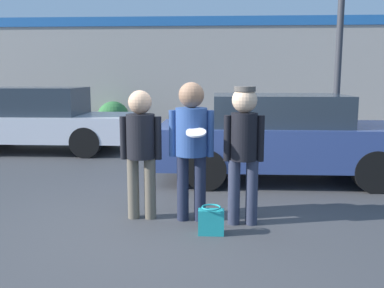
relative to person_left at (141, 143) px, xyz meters
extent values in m
plane|color=#3F3F42|center=(0.31, -0.24, -0.99)|extent=(56.00, 56.00, 0.00)
cube|color=#B2A89E|center=(0.31, 8.99, 0.88)|extent=(24.00, 0.18, 3.74)
cube|color=#2666B2|center=(0.31, 8.88, 2.60)|extent=(24.00, 0.04, 0.30)
cylinder|color=#665B4C|center=(-0.11, 0.00, -0.59)|extent=(0.15, 0.15, 0.80)
cylinder|color=#665B4C|center=(0.11, 0.00, -0.59)|extent=(0.15, 0.15, 0.80)
cylinder|color=black|center=(0.00, 0.00, 0.09)|extent=(0.36, 0.36, 0.57)
cylinder|color=black|center=(-0.22, 0.00, 0.07)|extent=(0.09, 0.09, 0.55)
cylinder|color=black|center=(0.22, 0.00, 0.07)|extent=(0.09, 0.09, 0.55)
sphere|color=tan|center=(0.00, 0.00, 0.52)|extent=(0.30, 0.30, 0.30)
cylinder|color=#1E2338|center=(0.54, -0.04, -0.57)|extent=(0.15, 0.15, 0.85)
cylinder|color=#1E2338|center=(0.76, -0.04, -0.57)|extent=(0.15, 0.15, 0.85)
cylinder|color=#2D4C8C|center=(0.65, -0.04, 0.16)|extent=(0.40, 0.40, 0.60)
cylinder|color=#2D4C8C|center=(0.41, -0.04, 0.14)|extent=(0.09, 0.09, 0.58)
cylinder|color=#2D4C8C|center=(0.89, -0.04, 0.14)|extent=(0.09, 0.09, 0.58)
sphere|color=#8C664C|center=(0.65, -0.04, 0.62)|extent=(0.32, 0.32, 0.32)
cylinder|color=silver|center=(0.72, -0.31, 0.19)|extent=(0.24, 0.24, 0.10)
cylinder|color=#2D3347|center=(1.19, -0.15, -0.58)|extent=(0.15, 0.15, 0.82)
cylinder|color=#2D3347|center=(1.41, -0.15, -0.58)|extent=(0.15, 0.15, 0.82)
cylinder|color=black|center=(1.30, -0.15, 0.12)|extent=(0.32, 0.32, 0.58)
cylinder|color=black|center=(1.10, -0.15, 0.10)|extent=(0.09, 0.09, 0.56)
cylinder|color=black|center=(1.50, -0.15, 0.10)|extent=(0.09, 0.09, 0.56)
sphere|color=#DBB28E|center=(1.30, -0.15, 0.56)|extent=(0.31, 0.31, 0.31)
cylinder|color=#4C4742|center=(1.30, -0.15, 0.69)|extent=(0.26, 0.26, 0.06)
cube|color=#334784|center=(2.14, 2.23, -0.35)|extent=(4.34, 1.77, 0.70)
cube|color=#28333D|center=(2.05, 2.23, 0.26)|extent=(2.25, 1.52, 0.53)
cylinder|color=black|center=(3.48, 3.02, -0.65)|extent=(0.68, 0.22, 0.68)
cylinder|color=black|center=(3.48, 1.44, -0.65)|extent=(0.68, 0.22, 0.68)
cylinder|color=black|center=(0.79, 3.02, -0.65)|extent=(0.68, 0.22, 0.68)
cylinder|color=black|center=(0.79, 1.44, -0.65)|extent=(0.68, 0.22, 0.68)
cube|color=silver|center=(-3.36, 4.87, -0.39)|extent=(4.42, 1.80, 0.61)
cube|color=#28333D|center=(-3.45, 4.87, 0.24)|extent=(2.30, 1.55, 0.66)
cylinder|color=black|center=(-2.00, 5.67, -0.64)|extent=(0.70, 0.22, 0.70)
cylinder|color=black|center=(-2.00, 4.07, -0.64)|extent=(0.70, 0.22, 0.70)
cylinder|color=black|center=(-4.73, 5.67, -0.64)|extent=(0.70, 0.22, 0.70)
cylinder|color=#38383D|center=(3.20, 2.81, 2.04)|extent=(0.12, 0.12, 6.06)
sphere|color=#387A3D|center=(-2.37, 8.29, -0.48)|extent=(1.03, 1.03, 1.03)
cube|color=teal|center=(0.91, -0.54, -0.84)|extent=(0.30, 0.14, 0.30)
torus|color=teal|center=(0.91, -0.54, -0.66)|extent=(0.23, 0.23, 0.02)
camera|label=1|loc=(0.96, -5.33, 0.85)|focal=40.00mm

